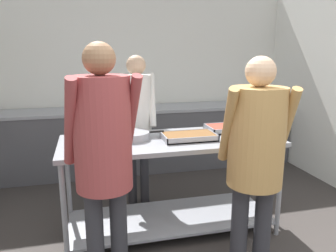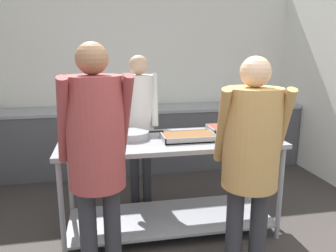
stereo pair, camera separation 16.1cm
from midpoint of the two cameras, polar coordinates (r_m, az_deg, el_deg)
wall_rear at (r=5.09m, az=-2.08°, el=8.46°), size 4.48×0.06×2.65m
back_counter at (r=4.87m, az=-1.31°, el=-2.04°), size 4.32×0.65×0.92m
serving_counter at (r=3.14m, az=1.83°, el=-7.55°), size 2.02×0.79×0.92m
plate_stack at (r=2.75m, az=-12.19°, el=-3.49°), size 0.26×0.26×0.07m
sauce_pan at (r=3.05m, az=-4.72°, el=-1.54°), size 0.45×0.31×0.07m
serving_tray_vegetables at (r=3.03m, az=5.05°, el=-1.89°), size 0.49×0.30×0.05m
serving_tray_roast at (r=3.39m, az=12.03°, el=-0.51°), size 0.43×0.30×0.05m
guest_serving_left at (r=2.22m, az=-10.36°, el=-3.52°), size 0.53×0.42×1.78m
guest_serving_right at (r=2.40m, az=16.10°, el=-4.16°), size 0.54×0.41×1.69m
cook_behind_counter at (r=3.61m, az=-3.71°, el=2.22°), size 0.44×0.37×1.68m
water_bottle at (r=4.81m, az=-3.63°, el=4.98°), size 0.08×0.08×0.29m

